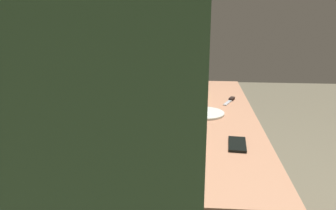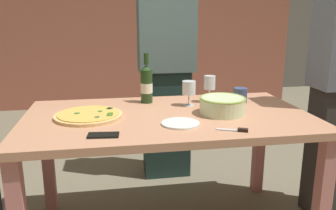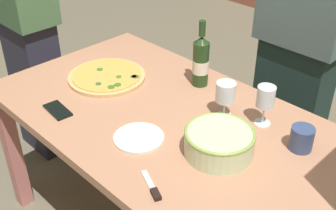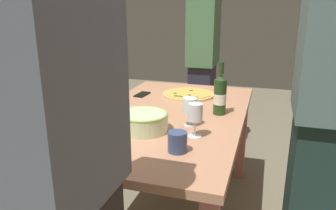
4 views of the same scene
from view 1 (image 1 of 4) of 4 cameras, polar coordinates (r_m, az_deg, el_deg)
name	(u,v)px [view 1 (image 1 of 4)]	position (r m, az deg, el deg)	size (l,w,h in m)	color
dining_table	(168,132)	(1.76, 0.00, -4.61)	(1.60, 0.90, 0.75)	tan
pizza	(155,149)	(1.32, -2.26, -7.43)	(0.37, 0.37, 0.03)	#DEB16F
serving_bowl	(178,90)	(2.00, 1.76, 2.49)	(0.26, 0.26, 0.10)	beige
wine_bottle	(106,96)	(1.65, -10.52, 1.56)	(0.08, 0.08, 0.31)	#223E1A
wine_glass_near_pizza	(132,78)	(2.02, -6.05, 4.57)	(0.07, 0.07, 0.17)	white
wine_glass_by_bottle	(139,87)	(1.87, -4.93, 3.02)	(0.08, 0.08, 0.15)	white
cup_amber	(143,83)	(2.21, -4.19, 3.73)	(0.09, 0.09, 0.09)	#384A75
side_plate	(205,113)	(1.75, 6.33, -1.38)	(0.20, 0.20, 0.01)	white
cell_phone	(237,144)	(1.40, 11.67, -6.53)	(0.07, 0.14, 0.01)	black
pizza_knife	(230,100)	(2.00, 10.50, 0.78)	(0.15, 0.08, 0.02)	silver
person_host	(173,55)	(2.78, 0.86, 8.56)	(0.39, 0.24, 1.74)	#2E2927
person_guest_left	(24,79)	(2.03, -23.27, 4.12)	(0.43, 0.24, 1.76)	#1D332E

